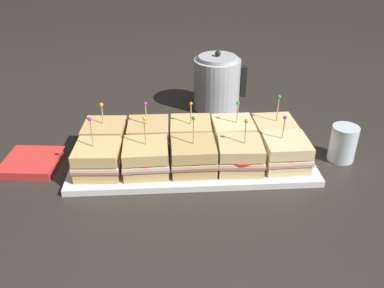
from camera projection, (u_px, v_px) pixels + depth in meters
name	position (u px, v px, depth m)	size (l,w,h in m)	color
ground_plane	(192.00, 162.00, 1.16)	(6.00, 6.00, 0.00)	#2D2823
serving_platter	(192.00, 159.00, 1.15)	(0.67, 0.29, 0.02)	white
sandwich_front_far_left	(98.00, 160.00, 1.06)	(0.13, 0.13, 0.16)	tan
sandwich_front_left	(146.00, 158.00, 1.07)	(0.12, 0.12, 0.16)	tan
sandwich_front_center	(193.00, 156.00, 1.08)	(0.12, 0.12, 0.16)	tan
sandwich_front_right	(240.00, 155.00, 1.08)	(0.13, 0.13, 0.15)	#DBB77A
sandwich_front_far_right	(286.00, 153.00, 1.09)	(0.12, 0.12, 0.15)	beige
sandwich_back_far_left	(105.00, 136.00, 1.17)	(0.13, 0.13, 0.14)	tan
sandwich_back_left	(149.00, 135.00, 1.18)	(0.12, 0.13, 0.15)	tan
sandwich_back_center	(190.00, 134.00, 1.18)	(0.13, 0.13, 0.15)	tan
sandwich_back_right	(233.00, 133.00, 1.19)	(0.12, 0.12, 0.14)	beige
sandwich_back_far_right	(274.00, 132.00, 1.20)	(0.13, 0.13, 0.16)	#DBB77A
kettle_steel	(217.00, 83.00, 1.43)	(0.18, 0.16, 0.21)	#B7BABF
drinking_glass	(343.00, 143.00, 1.15)	(0.07, 0.07, 0.10)	silver
napkin_stack	(32.00, 162.00, 1.13)	(0.16, 0.16, 0.02)	red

